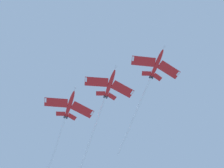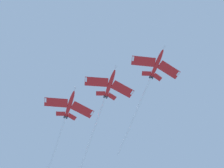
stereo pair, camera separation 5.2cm
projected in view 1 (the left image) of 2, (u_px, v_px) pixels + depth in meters
name	position (u px, v px, depth m)	size (l,w,h in m)	color
jet_lead	(147.00, 87.00, 137.52)	(40.11, 33.80, 10.61)	red
jet_second	(103.00, 105.00, 139.55)	(38.98, 31.40, 10.32)	red
jet_third	(63.00, 126.00, 140.80)	(42.50, 34.49, 11.05)	red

